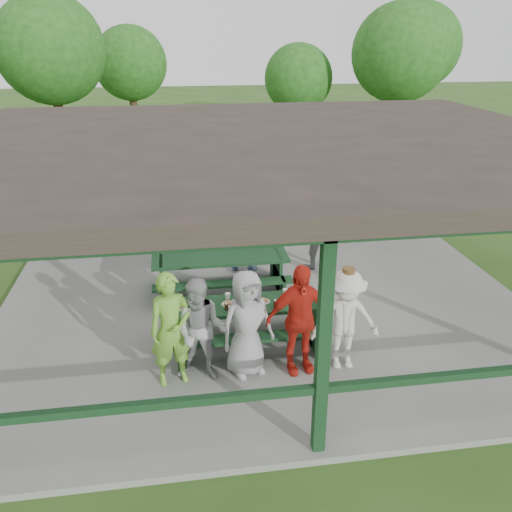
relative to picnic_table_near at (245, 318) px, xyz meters
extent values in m
plane|color=#294B17|center=(0.57, 1.20, -0.57)|extent=(90.00, 90.00, 0.00)
cube|color=slate|center=(0.57, 1.20, -0.52)|extent=(10.00, 8.00, 0.10)
cube|color=black|center=(0.57, -2.60, 1.03)|extent=(0.15, 0.15, 3.00)
cube|color=black|center=(-4.23, 5.00, 1.03)|extent=(0.15, 0.15, 3.00)
cube|color=black|center=(0.57, 5.00, 1.03)|extent=(0.15, 0.15, 3.00)
cube|color=black|center=(5.37, 5.00, 1.03)|extent=(0.15, 0.15, 3.00)
cube|color=black|center=(-1.83, -2.60, 0.43)|extent=(4.65, 0.10, 0.10)
cube|color=black|center=(2.97, -2.60, 0.43)|extent=(4.65, 0.10, 0.10)
cube|color=black|center=(-1.83, 5.00, 0.43)|extent=(4.65, 0.10, 0.10)
cube|color=black|center=(2.97, 5.00, 0.43)|extent=(4.65, 0.10, 0.10)
cube|color=black|center=(0.57, -2.60, 2.43)|extent=(9.80, 0.15, 0.20)
cube|color=black|center=(0.57, 5.00, 2.43)|extent=(9.80, 0.15, 0.20)
cube|color=#2A241E|center=(0.57, 1.20, 2.65)|extent=(10.60, 8.60, 0.24)
cube|color=black|center=(0.00, 0.00, 0.25)|extent=(2.56, 0.75, 0.06)
cube|color=black|center=(0.00, -0.55, -0.05)|extent=(2.56, 0.28, 0.05)
cube|color=black|center=(0.00, 0.55, -0.05)|extent=(2.56, 0.28, 0.05)
cube|color=black|center=(-1.10, 0.00, -0.10)|extent=(0.06, 0.70, 0.75)
cube|color=black|center=(1.10, 0.00, -0.10)|extent=(0.06, 0.70, 0.75)
cube|color=black|center=(-1.10, 0.00, -0.25)|extent=(0.06, 1.39, 0.45)
cube|color=black|center=(1.10, 0.00, -0.25)|extent=(0.06, 1.39, 0.45)
cube|color=black|center=(-0.21, 2.00, 0.25)|extent=(2.67, 0.75, 0.06)
cube|color=black|center=(-0.21, 1.45, -0.05)|extent=(2.67, 0.28, 0.05)
cube|color=black|center=(-0.21, 2.55, -0.05)|extent=(2.67, 0.28, 0.05)
cube|color=black|center=(-1.37, 2.00, -0.10)|extent=(0.06, 0.70, 0.75)
cube|color=black|center=(0.94, 2.00, -0.10)|extent=(0.06, 0.70, 0.75)
cube|color=black|center=(-1.37, 2.00, -0.25)|extent=(0.06, 1.39, 0.45)
cube|color=black|center=(0.94, 2.00, -0.25)|extent=(0.06, 1.39, 0.45)
cylinder|color=white|center=(-1.03, 0.00, 0.28)|extent=(0.22, 0.22, 0.01)
torus|color=#AB7B3C|center=(-1.07, -0.02, 0.30)|extent=(0.10, 0.10, 0.03)
torus|color=#AB7B3C|center=(-0.99, -0.02, 0.30)|extent=(0.10, 0.10, 0.03)
torus|color=#AB7B3C|center=(-1.03, 0.04, 0.30)|extent=(0.10, 0.10, 0.03)
cylinder|color=white|center=(-0.27, 0.00, 0.28)|extent=(0.22, 0.22, 0.01)
torus|color=#AB7B3C|center=(-0.31, -0.02, 0.30)|extent=(0.10, 0.10, 0.03)
torus|color=#AB7B3C|center=(-0.23, -0.02, 0.30)|extent=(0.10, 0.10, 0.03)
torus|color=#AB7B3C|center=(-0.27, 0.04, 0.30)|extent=(0.10, 0.10, 0.03)
cylinder|color=white|center=(0.31, 0.00, 0.28)|extent=(0.22, 0.22, 0.01)
torus|color=#AB7B3C|center=(0.27, -0.02, 0.30)|extent=(0.10, 0.10, 0.03)
torus|color=#AB7B3C|center=(0.35, -0.02, 0.30)|extent=(0.10, 0.10, 0.03)
torus|color=#AB7B3C|center=(0.31, 0.04, 0.30)|extent=(0.10, 0.10, 0.03)
cylinder|color=white|center=(1.18, 0.00, 0.28)|extent=(0.22, 0.22, 0.01)
torus|color=#AB7B3C|center=(1.14, -0.02, 0.30)|extent=(0.10, 0.10, 0.03)
torus|color=#AB7B3C|center=(1.22, -0.02, 0.30)|extent=(0.10, 0.10, 0.03)
torus|color=#AB7B3C|center=(1.18, 0.04, 0.30)|extent=(0.10, 0.10, 0.03)
cylinder|color=#381E0F|center=(-0.32, -0.18, 0.33)|extent=(0.06, 0.06, 0.10)
cylinder|color=#381E0F|center=(0.12, -0.18, 0.33)|extent=(0.06, 0.06, 0.10)
cylinder|color=#381E0F|center=(0.47, -0.18, 0.33)|extent=(0.06, 0.06, 0.10)
cylinder|color=#381E0F|center=(0.57, -0.18, 0.33)|extent=(0.06, 0.06, 0.10)
cylinder|color=#381E0F|center=(1.25, -0.18, 0.33)|extent=(0.06, 0.06, 0.10)
cone|color=white|center=(-0.78, 0.20, 0.33)|extent=(0.09, 0.09, 0.10)
cone|color=white|center=(-0.26, 0.20, 0.33)|extent=(0.09, 0.09, 0.10)
cone|color=white|center=(0.24, 0.20, 0.33)|extent=(0.09, 0.09, 0.10)
cone|color=white|center=(0.72, 0.20, 0.33)|extent=(0.09, 0.09, 0.10)
imported|color=#69A732|center=(-1.19, -0.88, 0.40)|extent=(0.71, 0.55, 1.75)
imported|color=#9B9B9E|center=(-0.76, -0.87, 0.34)|extent=(0.93, 0.80, 1.63)
imported|color=gray|center=(-0.08, -0.81, 0.37)|extent=(0.95, 0.77, 1.68)
imported|color=red|center=(0.70, -0.87, 0.41)|extent=(1.08, 0.55, 1.76)
imported|color=beige|center=(1.42, -0.89, 0.34)|extent=(1.09, 0.67, 1.62)
cylinder|color=brown|center=(1.42, -0.89, 1.09)|extent=(0.34, 0.34, 0.02)
cylinder|color=brown|center=(1.42, -0.89, 1.15)|extent=(0.20, 0.20, 0.11)
imported|color=#8EAEDB|center=(0.38, 3.00, 0.29)|extent=(1.48, 0.93, 1.52)
imported|color=teal|center=(-1.06, 3.42, 0.47)|extent=(0.81, 0.68, 1.88)
imported|color=gray|center=(1.95, 2.92, 0.36)|extent=(0.84, 0.67, 1.67)
imported|color=silver|center=(4.04, 9.46, 0.23)|extent=(6.33, 4.46, 1.60)
cube|color=#1B3696|center=(-1.77, 8.35, 0.28)|extent=(3.30, 2.37, 0.13)
cube|color=#1B3696|center=(-2.01, 7.65, 0.54)|extent=(2.84, 1.02, 0.43)
cube|color=#1B3696|center=(-1.53, 9.06, 0.54)|extent=(2.84, 1.02, 0.43)
cube|color=#1B3696|center=(-3.17, 8.83, 0.54)|extent=(0.54, 1.43, 0.43)
cube|color=#1B3696|center=(-0.36, 7.87, 0.54)|extent=(0.54, 1.43, 0.43)
cylinder|color=black|center=(-2.93, 7.91, -0.17)|extent=(0.83, 0.44, 0.81)
cylinder|color=yellow|center=(-2.93, 7.91, -0.17)|extent=(0.36, 0.32, 0.30)
cylinder|color=black|center=(-2.41, 9.42, -0.17)|extent=(0.83, 0.44, 0.81)
cylinder|color=yellow|center=(-2.41, 9.42, -0.17)|extent=(0.36, 0.32, 0.30)
cylinder|color=black|center=(-1.12, 7.29, -0.17)|extent=(0.83, 0.44, 0.81)
cylinder|color=yellow|center=(-1.12, 7.29, -0.17)|extent=(0.36, 0.32, 0.30)
cylinder|color=black|center=(-0.60, 8.80, -0.17)|extent=(0.83, 0.44, 0.81)
cylinder|color=yellow|center=(-0.60, 8.80, -0.17)|extent=(0.36, 0.32, 0.30)
cube|color=#1B3696|center=(0.14, 7.70, 0.17)|extent=(1.03, 0.42, 0.09)
cone|color=#F2590C|center=(-3.23, 8.85, 0.65)|extent=(0.16, 0.41, 0.43)
cylinder|color=#311E13|center=(-5.29, 14.69, 1.00)|extent=(0.36, 0.36, 3.16)
sphere|color=#1A4913|center=(-5.29, 14.69, 3.72)|extent=(4.04, 4.04, 4.04)
cylinder|color=#311E13|center=(-2.70, 19.03, 0.73)|extent=(0.36, 0.36, 2.61)
sphere|color=#1A4913|center=(-2.70, 19.03, 2.97)|extent=(3.34, 3.34, 3.34)
cylinder|color=#311E13|center=(4.45, 15.74, 0.55)|extent=(0.36, 0.36, 2.25)
sphere|color=#1A4913|center=(4.45, 15.74, 2.49)|extent=(2.88, 2.88, 2.88)
cylinder|color=#311E13|center=(8.18, 14.01, 0.94)|extent=(0.36, 0.36, 3.03)
sphere|color=#1A4913|center=(8.18, 14.01, 3.54)|extent=(3.87, 3.87, 3.87)
cylinder|color=#311E13|center=(10.70, 18.04, 0.99)|extent=(0.36, 0.36, 3.13)
sphere|color=#1A4913|center=(10.70, 18.04, 3.69)|extent=(4.01, 4.01, 4.01)
camera|label=1|loc=(-1.02, -7.79, 4.41)|focal=38.00mm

